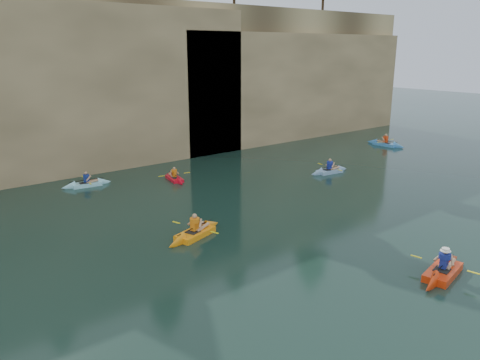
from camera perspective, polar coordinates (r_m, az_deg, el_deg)
ground at (r=15.32m, az=9.43°, el=-16.80°), size 160.00×160.00×0.00m
cliff at (r=39.75m, az=-24.60°, el=11.24°), size 70.00×16.00×12.00m
cliff_slab_center at (r=33.32m, az=-17.91°, el=10.76°), size 24.00×2.40×11.40m
cliff_slab_east at (r=44.56m, az=7.37°, el=11.46°), size 26.00×2.40×9.84m
sea_cave_center at (r=31.66m, az=-27.01°, el=2.03°), size 3.50×1.00×3.20m
sea_cave_east at (r=36.77m, az=-5.33°, el=6.43°), size 5.00×1.00×4.50m
main_kayaker at (r=19.31m, az=23.50°, el=-10.15°), size 3.75×2.43×1.36m
kayaker_orange at (r=21.29m, az=-5.51°, el=-6.44°), size 3.60×2.52×1.35m
kayaker_ltblue_near at (r=32.35m, az=10.86°, el=1.12°), size 3.22×2.43×1.24m
kayaker_red_far at (r=30.34m, az=-7.99°, el=0.23°), size 2.13×3.00×1.07m
kayaker_ltblue_mid at (r=30.24m, az=-18.18°, el=-0.46°), size 3.09×2.27×1.15m
kayaker_blue_east at (r=42.68m, az=17.29°, el=4.23°), size 2.52×3.65×1.29m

